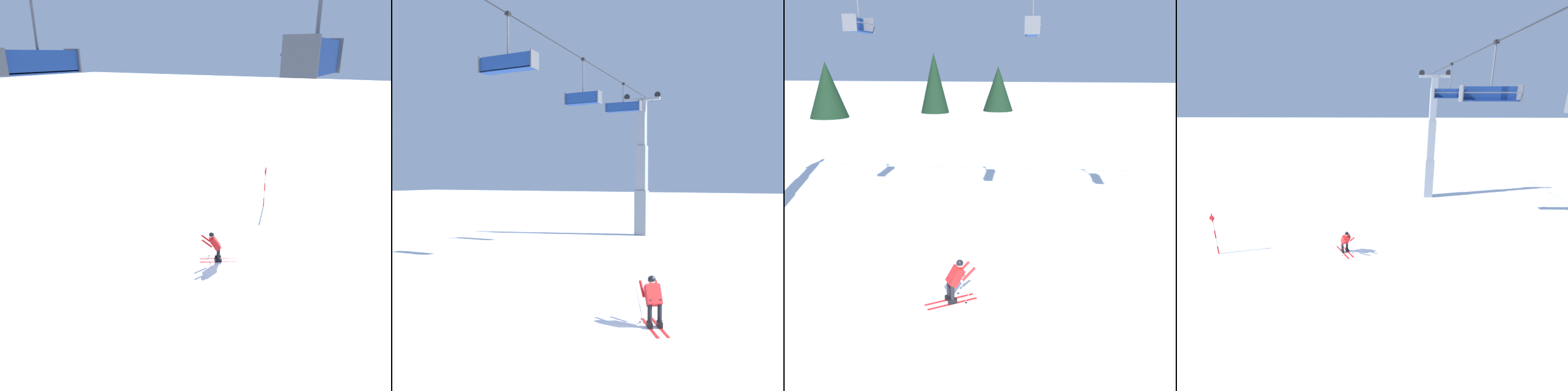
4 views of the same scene
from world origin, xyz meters
TOP-DOWN VIEW (x-y plane):
  - ground_plane at (0.00, 0.00)m, footprint 260.00×260.00m
  - skier_carving_main at (0.78, 0.99)m, footprint 1.67×1.30m
  - lift_tower_far at (20.22, 7.26)m, footprint 0.88×2.78m
  - haul_cable at (5.37, 7.26)m, footprint 35.70×0.05m
  - chairlift_seat_second at (2.85, 7.26)m, footprint 0.61×2.37m
  - chairlift_seat_middle at (9.67, 7.26)m, footprint 0.61×1.91m
  - chairlift_seat_fourth at (15.99, 7.26)m, footprint 0.61×2.37m

SIDE VIEW (x-z plane):
  - ground_plane at x=0.00m, z-range 0.00..0.00m
  - skier_carving_main at x=0.78m, z-range 0.03..1.55m
  - lift_tower_far at x=20.22m, z-range -0.94..9.61m
  - chairlift_seat_middle at x=9.67m, z-range 7.20..9.60m
  - chairlift_seat_second at x=2.85m, z-range 7.42..9.65m
  - chairlift_seat_fourth at x=15.99m, z-range 7.92..9.80m
  - haul_cable at x=5.37m, z-range 10.36..10.41m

